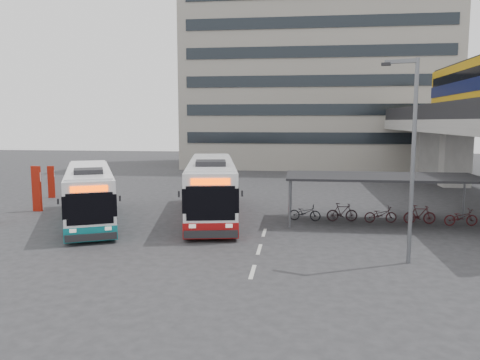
# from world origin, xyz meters

# --- Properties ---
(ground) EXTENTS (120.00, 120.00, 0.00)m
(ground) POSITION_xyz_m (0.00, 0.00, 0.00)
(ground) COLOR #28282B
(ground) RESTS_ON ground
(bike_shelter) EXTENTS (10.00, 4.00, 2.54)m
(bike_shelter) POSITION_xyz_m (8.50, 3.00, 1.52)
(bike_shelter) COLOR #595B60
(bike_shelter) RESTS_ON ground
(office_block) EXTENTS (30.00, 15.00, 25.00)m
(office_block) POSITION_xyz_m (6.00, 36.00, 12.50)
(office_block) COLOR gray
(office_block) RESTS_ON ground
(road_markings) EXTENTS (0.15, 7.60, 0.01)m
(road_markings) POSITION_xyz_m (2.50, -3.00, 0.01)
(road_markings) COLOR beige
(road_markings) RESTS_ON ground
(bus_main) EXTENTS (4.52, 11.89, 3.44)m
(bus_main) POSITION_xyz_m (-0.75, 3.53, 1.60)
(bus_main) COLOR white
(bus_main) RESTS_ON ground
(bus_teal) EXTENTS (6.50, 10.49, 3.11)m
(bus_teal) POSITION_xyz_m (-7.07, 1.56, 1.44)
(bus_teal) COLOR white
(bus_teal) RESTS_ON ground
(pedestrian) EXTENTS (0.75, 0.78, 1.80)m
(pedestrian) POSITION_xyz_m (-0.83, 3.81, 0.90)
(pedestrian) COLOR black
(pedestrian) RESTS_ON ground
(lamp_post) EXTENTS (1.30, 0.59, 7.67)m
(lamp_post) POSITION_xyz_m (8.23, -4.17, 4.38)
(lamp_post) COLOR #595B60
(lamp_post) RESTS_ON ground
(sign_totem_mid) EXTENTS (0.59, 0.21, 2.73)m
(sign_totem_mid) POSITION_xyz_m (-11.46, 3.86, 1.41)
(sign_totem_mid) COLOR #951609
(sign_totem_mid) RESTS_ON ground
(sign_totem_north) EXTENTS (0.48, 0.25, 2.26)m
(sign_totem_north) POSITION_xyz_m (-13.17, 8.65, 1.17)
(sign_totem_north) COLOR #951609
(sign_totem_north) RESTS_ON ground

